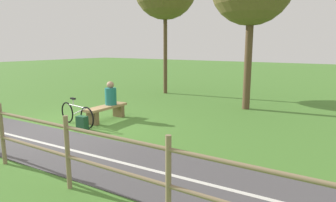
{
  "coord_description": "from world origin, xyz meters",
  "views": [
    {
      "loc": [
        5.51,
        7.17,
        2.39
      ],
      "look_at": [
        -0.66,
        3.0,
        1.01
      ],
      "focal_mm": 31.52,
      "sensor_mm": 36.0,
      "label": 1
    }
  ],
  "objects_px": {
    "bicycle": "(77,114)",
    "backpack": "(82,123)",
    "person_seated": "(111,95)",
    "bench": "(106,110)"
  },
  "relations": [
    {
      "from": "bicycle",
      "to": "backpack",
      "type": "distance_m",
      "value": 0.65
    },
    {
      "from": "bicycle",
      "to": "backpack",
      "type": "height_order",
      "value": "bicycle"
    },
    {
      "from": "person_seated",
      "to": "backpack",
      "type": "relative_size",
      "value": 1.84
    },
    {
      "from": "person_seated",
      "to": "backpack",
      "type": "bearing_deg",
      "value": 9.06
    },
    {
      "from": "person_seated",
      "to": "backpack",
      "type": "distance_m",
      "value": 1.63
    },
    {
      "from": "person_seated",
      "to": "bicycle",
      "type": "xyz_separation_m",
      "value": [
        1.2,
        -0.26,
        -0.46
      ]
    },
    {
      "from": "person_seated",
      "to": "backpack",
      "type": "height_order",
      "value": "person_seated"
    },
    {
      "from": "person_seated",
      "to": "backpack",
      "type": "xyz_separation_m",
      "value": [
        1.48,
        0.31,
        -0.61
      ]
    },
    {
      "from": "backpack",
      "to": "person_seated",
      "type": "bearing_deg",
      "value": -167.99
    },
    {
      "from": "bench",
      "to": "bicycle",
      "type": "distance_m",
      "value": 1.0
    }
  ]
}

